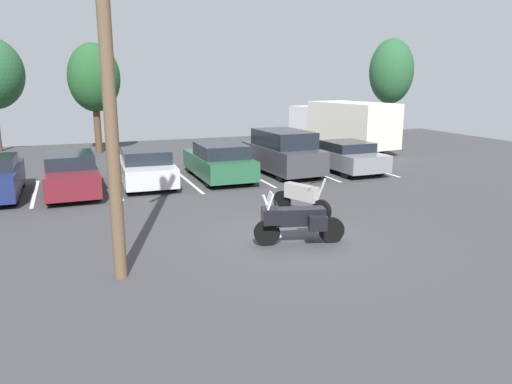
% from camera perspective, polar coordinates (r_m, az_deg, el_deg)
% --- Properties ---
extents(ground, '(44.00, 44.00, 0.10)m').
position_cam_1_polar(ground, '(12.72, 4.10, -5.75)').
color(ground, '#38383A').
extents(motorcycle_touring, '(2.26, 1.04, 1.34)m').
position_cam_1_polar(motorcycle_touring, '(12.20, 4.72, -3.22)').
color(motorcycle_touring, black).
rests_on(motorcycle_touring, ground).
extents(motorcycle_second, '(1.00, 2.08, 1.28)m').
position_cam_1_polar(motorcycle_second, '(14.71, 5.34, -0.66)').
color(motorcycle_second, black).
rests_on(motorcycle_second, ground).
extents(parking_stripes, '(19.92, 4.64, 0.01)m').
position_cam_1_polar(parking_stripes, '(19.60, -11.88, 0.90)').
color(parking_stripes, silver).
rests_on(parking_stripes, ground).
extents(car_maroon, '(1.84, 4.76, 1.44)m').
position_cam_1_polar(car_maroon, '(18.92, -20.76, 2.05)').
color(car_maroon, maroon).
rests_on(car_maroon, ground).
extents(car_silver, '(2.04, 4.27, 1.39)m').
position_cam_1_polar(car_silver, '(19.48, -12.65, 2.81)').
color(car_silver, '#B7B7BC').
rests_on(car_silver, ground).
extents(car_green, '(1.97, 4.59, 1.49)m').
position_cam_1_polar(car_green, '(20.15, -4.32, 3.57)').
color(car_green, '#235638').
rests_on(car_green, ground).
extents(car_charcoal, '(2.16, 4.72, 1.87)m').
position_cam_1_polar(car_charcoal, '(21.29, 3.10, 4.65)').
color(car_charcoal, '#38383D').
rests_on(car_charcoal, ground).
extents(car_grey, '(1.99, 4.53, 1.34)m').
position_cam_1_polar(car_grey, '(22.20, 10.22, 4.14)').
color(car_grey, slate).
rests_on(car_grey, ground).
extents(box_truck, '(3.50, 7.43, 2.74)m').
position_cam_1_polar(box_truck, '(28.75, 9.99, 7.78)').
color(box_truck, silver).
rests_on(box_truck, ground).
extents(utility_pole, '(1.25, 1.45, 7.76)m').
position_cam_1_polar(utility_pole, '(9.97, -16.83, 12.44)').
color(utility_pole, brown).
rests_on(utility_pole, ground).
extents(tree_far_left, '(3.05, 3.05, 6.75)m').
position_cam_1_polar(tree_far_left, '(36.59, 15.46, 13.35)').
color(tree_far_left, '#4C3823').
rests_on(tree_far_left, ground).
extents(tree_center_right, '(2.76, 2.76, 5.91)m').
position_cam_1_polar(tree_center_right, '(28.56, -18.32, 12.46)').
color(tree_center_right, '#4C3823').
rests_on(tree_center_right, ground).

